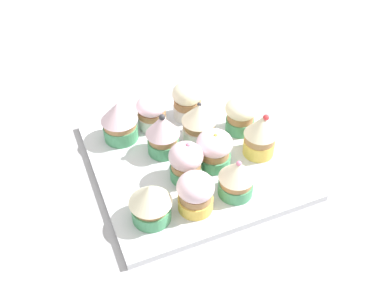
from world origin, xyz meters
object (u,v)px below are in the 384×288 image
object	(u,v)px
cupcake_5	(260,135)
baking_tray	(192,159)
cupcake_1	(196,192)
cupcake_7	(199,121)
cupcake_10	(152,112)
cupcake_6	(163,134)
cupcake_3	(186,162)
cupcake_0	(150,202)
cupcake_4	(214,149)
cupcake_11	(187,100)
cupcake_9	(119,120)
cupcake_2	(236,178)
cupcake_8	(241,115)

from	to	relation	value
cupcake_5	baking_tray	bearing A→B (deg)	162.76
cupcake_1	cupcake_5	xyz separation A→B (cm)	(15.01, 7.23, 0.63)
cupcake_7	cupcake_10	xyz separation A→B (cm)	(-6.63, 6.59, -0.72)
cupcake_7	cupcake_6	bearing A→B (deg)	-172.47
cupcake_5	cupcake_10	size ratio (longest dim) A/B	1.34
cupcake_6	cupcake_10	size ratio (longest dim) A/B	1.32
baking_tray	cupcake_3	distance (cm)	6.51
cupcake_0	cupcake_4	size ratio (longest dim) A/B	1.00
cupcake_1	cupcake_7	xyz separation A→B (cm)	(6.97, 14.89, 0.40)
cupcake_1	cupcake_11	bearing A→B (deg)	70.92
cupcake_0	cupcake_10	bearing A→B (deg)	70.87
cupcake_0	cupcake_6	world-z (taller)	cupcake_6
cupcake_9	cupcake_11	bearing A→B (deg)	5.32
baking_tray	cupcake_2	size ratio (longest dim) A/B	4.72
cupcake_5	cupcake_3	bearing A→B (deg)	-177.10
baking_tray	cupcake_5	bearing A→B (deg)	-17.24
cupcake_9	cupcake_11	world-z (taller)	cupcake_9
cupcake_3	cupcake_4	world-z (taller)	cupcake_3
cupcake_3	cupcake_11	world-z (taller)	same
cupcake_5	cupcake_7	bearing A→B (deg)	136.39
baking_tray	cupcake_7	bearing A→B (deg)	53.63
cupcake_0	cupcake_7	xyz separation A→B (cm)	(13.83, 14.16, 0.20)
cupcake_4	cupcake_8	world-z (taller)	cupcake_4
cupcake_3	cupcake_7	size ratio (longest dim) A/B	0.95
cupcake_3	cupcake_10	bearing A→B (deg)	92.89
cupcake_4	cupcake_5	size ratio (longest dim) A/B	0.84
cupcake_0	cupcake_6	bearing A→B (deg)	63.15
cupcake_6	cupcake_4	bearing A→B (deg)	-42.77
cupcake_3	baking_tray	bearing A→B (deg)	56.23
cupcake_7	cupcake_2	bearing A→B (deg)	-89.69
baking_tray	cupcake_2	distance (cm)	11.50
cupcake_3	cupcake_10	size ratio (longest dim) A/B	1.18
cupcake_5	cupcake_1	bearing A→B (deg)	-154.27
cupcake_11	cupcake_7	bearing A→B (deg)	-94.34
cupcake_4	cupcake_5	distance (cm)	8.41
cupcake_8	cupcake_2	bearing A→B (deg)	-119.59
cupcake_4	baking_tray	bearing A→B (deg)	132.25
cupcake_10	cupcake_11	size ratio (longest dim) A/B	0.85
cupcake_1	cupcake_10	world-z (taller)	cupcake_1
cupcake_4	cupcake_6	distance (cm)	9.29
cupcake_2	cupcake_4	world-z (taller)	same
cupcake_5	cupcake_2	bearing A→B (deg)	-139.32
cupcake_2	cupcake_6	bearing A→B (deg)	118.04
cupcake_3	cupcake_11	bearing A→B (deg)	67.05
cupcake_2	cupcake_11	xyz separation A→B (cm)	(0.43, 21.22, 0.30)
cupcake_11	cupcake_10	bearing A→B (deg)	-178.97
cupcake_3	cupcake_9	size ratio (longest dim) A/B	0.94
cupcake_5	cupcake_11	xyz separation A→B (cm)	(-7.53, 14.38, -0.36)
cupcake_1	cupcake_8	distance (cm)	20.42
cupcake_3	cupcake_5	size ratio (longest dim) A/B	0.88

